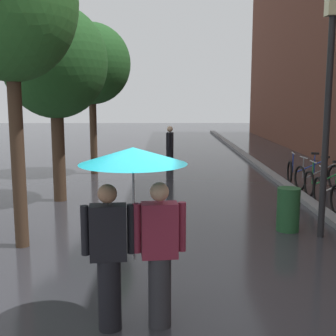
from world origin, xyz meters
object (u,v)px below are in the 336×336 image
Objects in this scene: parked_bicycle_3 at (328,183)px; pedestrian_walking_midground at (170,148)px; street_lamp_post at (328,101)px; street_tree_1 at (55,63)px; litter_bin at (288,209)px; street_tree_2 at (92,64)px; parked_bicycle_4 at (317,177)px; street_tree_0 at (9,3)px; couple_under_umbrella at (134,207)px; parked_bicycle_5 at (307,172)px.

pedestrian_walking_midground is (-4.11, 4.31, 0.43)m from parked_bicycle_3.
street_tree_1 is at bearing 151.89° from street_lamp_post.
parked_bicycle_3 is at bearing 57.69° from litter_bin.
street_lamp_post is at bearing -28.11° from street_tree_1.
street_tree_2 reaches higher than parked_bicycle_3.
street_lamp_post is at bearing -107.93° from parked_bicycle_4.
street_tree_0 reaches higher than street_tree_1.
pedestrian_walking_midground is at bearing 71.92° from street_tree_0.
street_tree_2 is 8.87m from street_lamp_post.
litter_bin is (5.06, -2.59, -2.98)m from street_tree_1.
street_tree_0 is 8.63m from parked_bicycle_3.
parked_bicycle_4 is at bearing 58.35° from couple_under_umbrella.
pedestrian_walking_midground is at bearing 14.46° from street_tree_2.
street_tree_2 reaches higher than litter_bin.
street_tree_2 is 4.52× the size of parked_bicycle_3.
parked_bicycle_4 is 0.74× the size of pedestrian_walking_midground.
street_lamp_post is 2.72× the size of pedestrian_walking_midground.
couple_under_umbrella is (-4.62, -7.49, 1.02)m from parked_bicycle_4.
parked_bicycle_3 and parked_bicycle_5 have the same top height.
parked_bicycle_3 is 0.96× the size of parked_bicycle_5.
parked_bicycle_4 is at bearing -88.59° from parked_bicycle_5.
street_lamp_post is at bearing 45.13° from couple_under_umbrella.
parked_bicycle_4 is 4.28m from litter_bin.
street_tree_2 is at bearing 86.77° from street_tree_1.
street_lamp_post reaches higher than parked_bicycle_5.
parked_bicycle_4 is at bearing 10.23° from street_tree_1.
parked_bicycle_5 is 5.05m from litter_bin.
street_tree_1 reaches higher than parked_bicycle_5.
litter_bin is at bearing -72.89° from pedestrian_walking_midground.
street_tree_0 is at bearing -145.07° from parked_bicycle_4.
parked_bicycle_3 is 0.95× the size of parked_bicycle_4.
street_tree_0 is 9.52m from parked_bicycle_5.
couple_under_umbrella is (-4.61, -6.61, 1.02)m from parked_bicycle_3.
parked_bicycle_4 is 8.86m from couple_under_umbrella.
litter_bin is at bearing 53.16° from couple_under_umbrella.
pedestrian_walking_midground is (0.50, 10.92, -0.60)m from couple_under_umbrella.
parked_bicycle_3 is 0.54× the size of couple_under_umbrella.
street_tree_0 is at bearing -174.63° from street_lamp_post.
parked_bicycle_4 is at bearing -39.74° from pedestrian_walking_midground.
street_tree_1 is 6.41m from litter_bin.
parked_bicycle_3 reaches higher than litter_bin.
street_lamp_post reaches higher than parked_bicycle_4.
street_tree_1 is 4.33× the size of parked_bicycle_3.
litter_bin is (4.83, -6.60, -3.23)m from street_tree_2.
couple_under_umbrella is (2.16, -2.76, -2.68)m from street_tree_0.
parked_bicycle_3 and parked_bicycle_4 have the same top height.
parked_bicycle_3 is 0.70× the size of pedestrian_walking_midground.
parked_bicycle_3 is at bearing -46.36° from pedestrian_walking_midground.
street_tree_0 is 7.50m from street_tree_2.
parked_bicycle_5 is at bearing 61.14° from couple_under_umbrella.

